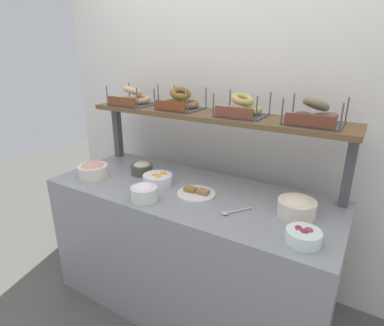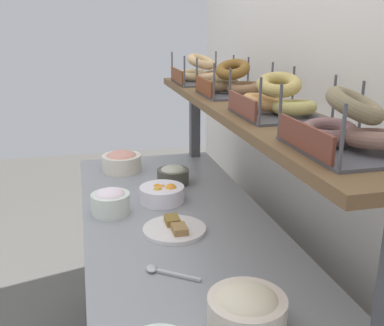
% 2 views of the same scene
% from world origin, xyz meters
% --- Properties ---
extents(ground_plane, '(8.00, 8.00, 0.00)m').
position_xyz_m(ground_plane, '(0.00, 0.00, 0.00)').
color(ground_plane, '#595651').
extents(back_wall, '(2.97, 0.06, 2.40)m').
position_xyz_m(back_wall, '(0.00, 0.55, 1.20)').
color(back_wall, white).
rests_on(back_wall, ground_plane).
extents(deli_counter, '(1.77, 0.70, 0.85)m').
position_xyz_m(deli_counter, '(0.00, 0.00, 0.42)').
color(deli_counter, gray).
rests_on(deli_counter, ground_plane).
extents(shelf_riser_left, '(0.05, 0.05, 0.40)m').
position_xyz_m(shelf_riser_left, '(-0.83, 0.27, 1.05)').
color(shelf_riser_left, '#4C4C51').
rests_on(shelf_riser_left, deli_counter).
extents(shelf_riser_right, '(0.05, 0.05, 0.40)m').
position_xyz_m(shelf_riser_right, '(0.83, 0.27, 1.05)').
color(shelf_riser_right, '#4C4C51').
rests_on(shelf_riser_right, deli_counter).
extents(upper_shelf, '(1.73, 0.32, 0.03)m').
position_xyz_m(upper_shelf, '(0.00, 0.27, 1.26)').
color(upper_shelf, brown).
rests_on(upper_shelf, shelf_riser_left).
extents(bowl_lox_spread, '(0.19, 0.19, 0.10)m').
position_xyz_m(bowl_lox_spread, '(-0.66, -0.15, 0.90)').
color(bowl_lox_spread, silver).
rests_on(bowl_lox_spread, deli_counter).
extents(bowl_fruit_salad, '(0.18, 0.18, 0.08)m').
position_xyz_m(bowl_fruit_salad, '(-0.21, -0.02, 0.89)').
color(bowl_fruit_salad, white).
rests_on(bowl_fruit_salad, deli_counter).
extents(bowl_cream_cheese, '(0.15, 0.15, 0.10)m').
position_xyz_m(bowl_cream_cheese, '(-0.15, -0.24, 0.90)').
color(bowl_cream_cheese, silver).
rests_on(bowl_cream_cheese, deli_counter).
extents(bowl_beet_salad, '(0.15, 0.15, 0.07)m').
position_xyz_m(bowl_beet_salad, '(0.72, -0.20, 0.88)').
color(bowl_beet_salad, white).
rests_on(bowl_beet_salad, deli_counter).
extents(bowl_potato_salad, '(0.19, 0.19, 0.11)m').
position_xyz_m(bowl_potato_salad, '(0.63, 0.03, 0.90)').
color(bowl_potato_salad, beige).
rests_on(bowl_potato_salad, deli_counter).
extents(bowl_tuna_salad, '(0.15, 0.15, 0.09)m').
position_xyz_m(bowl_tuna_salad, '(-0.42, 0.06, 0.89)').
color(bowl_tuna_salad, '#49473A').
rests_on(bowl_tuna_salad, deli_counter).
extents(serving_plate_white, '(0.23, 0.23, 0.04)m').
position_xyz_m(serving_plate_white, '(0.07, -0.03, 0.86)').
color(serving_plate_white, white).
rests_on(serving_plate_white, deli_counter).
extents(serving_spoon_near_plate, '(0.12, 0.15, 0.01)m').
position_xyz_m(serving_spoon_near_plate, '(0.34, -0.12, 0.86)').
color(serving_spoon_near_plate, '#B7B7BC').
rests_on(serving_spoon_near_plate, deli_counter).
extents(bagel_basket_plain, '(0.29, 0.25, 0.14)m').
position_xyz_m(bagel_basket_plain, '(-0.63, 0.25, 1.33)').
color(bagel_basket_plain, '#4C4C51').
rests_on(bagel_basket_plain, upper_shelf).
extents(bagel_basket_cinnamon_raisin, '(0.27, 0.24, 0.15)m').
position_xyz_m(bagel_basket_cinnamon_raisin, '(-0.23, 0.27, 1.33)').
color(bagel_basket_cinnamon_raisin, '#4C4C51').
rests_on(bagel_basket_cinnamon_raisin, upper_shelf).
extents(bagel_basket_sesame, '(0.28, 0.24, 0.14)m').
position_xyz_m(bagel_basket_sesame, '(0.20, 0.27, 1.33)').
color(bagel_basket_sesame, '#4C4C51').
rests_on(bagel_basket_sesame, upper_shelf).
extents(bagel_basket_poppy, '(0.30, 0.26, 0.15)m').
position_xyz_m(bagel_basket_poppy, '(0.62, 0.27, 1.33)').
color(bagel_basket_poppy, '#4C4C51').
rests_on(bagel_basket_poppy, upper_shelf).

